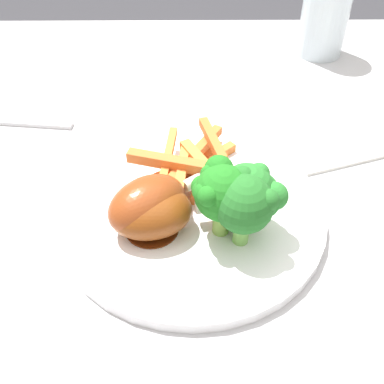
{
  "coord_description": "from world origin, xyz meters",
  "views": [
    {
      "loc": [
        0.07,
        0.37,
        1.07
      ],
      "look_at": [
        0.07,
        0.05,
        0.77
      ],
      "focal_mm": 43.26,
      "sensor_mm": 36.0,
      "label": 1
    }
  ],
  "objects_px": {
    "chicken_drumstick_near": "(156,212)",
    "broccoli_floret_back": "(219,191)",
    "chicken_drumstick_far": "(151,203)",
    "water_glass": "(325,14)",
    "carrot_fries_pile": "(190,165)",
    "dinner_plate": "(192,211)",
    "broccoli_floret_middle": "(243,203)",
    "dining_table": "(248,248)",
    "broccoli_floret_front": "(252,192)"
  },
  "relations": [
    {
      "from": "chicken_drumstick_far",
      "to": "water_glass",
      "type": "bearing_deg",
      "value": -122.56
    },
    {
      "from": "water_glass",
      "to": "broccoli_floret_back",
      "type": "bearing_deg",
      "value": 65.27
    },
    {
      "from": "dining_table",
      "to": "chicken_drumstick_near",
      "type": "bearing_deg",
      "value": 38.55
    },
    {
      "from": "broccoli_floret_front",
      "to": "broccoli_floret_middle",
      "type": "relative_size",
      "value": 0.93
    },
    {
      "from": "broccoli_floret_back",
      "to": "carrot_fries_pile",
      "type": "height_order",
      "value": "broccoli_floret_back"
    },
    {
      "from": "broccoli_floret_front",
      "to": "water_glass",
      "type": "distance_m",
      "value": 0.4
    },
    {
      "from": "dining_table",
      "to": "broccoli_floret_back",
      "type": "bearing_deg",
      "value": 60.79
    },
    {
      "from": "broccoli_floret_front",
      "to": "carrot_fries_pile",
      "type": "relative_size",
      "value": 0.59
    },
    {
      "from": "water_glass",
      "to": "dinner_plate",
      "type": "bearing_deg",
      "value": 60.5
    },
    {
      "from": "broccoli_floret_front",
      "to": "broccoli_floret_middle",
      "type": "bearing_deg",
      "value": 61.05
    },
    {
      "from": "chicken_drumstick_far",
      "to": "water_glass",
      "type": "xyz_separation_m",
      "value": [
        -0.23,
        -0.36,
        0.02
      ]
    },
    {
      "from": "dinner_plate",
      "to": "chicken_drumstick_far",
      "type": "relative_size",
      "value": 2.13
    },
    {
      "from": "dinner_plate",
      "to": "chicken_drumstick_far",
      "type": "height_order",
      "value": "chicken_drumstick_far"
    },
    {
      "from": "broccoli_floret_front",
      "to": "chicken_drumstick_near",
      "type": "height_order",
      "value": "broccoli_floret_front"
    },
    {
      "from": "broccoli_floret_front",
      "to": "chicken_drumstick_far",
      "type": "relative_size",
      "value": 0.56
    },
    {
      "from": "dining_table",
      "to": "broccoli_floret_front",
      "type": "xyz_separation_m",
      "value": [
        0.02,
        0.08,
        0.17
      ]
    },
    {
      "from": "chicken_drumstick_near",
      "to": "broccoli_floret_back",
      "type": "bearing_deg",
      "value": 177.4
    },
    {
      "from": "dining_table",
      "to": "broccoli_floret_middle",
      "type": "bearing_deg",
      "value": 73.91
    },
    {
      "from": "broccoli_floret_middle",
      "to": "water_glass",
      "type": "relative_size",
      "value": 0.6
    },
    {
      "from": "dining_table",
      "to": "chicken_drumstick_near",
      "type": "xyz_separation_m",
      "value": [
        0.1,
        0.08,
        0.15
      ]
    },
    {
      "from": "broccoli_floret_front",
      "to": "carrot_fries_pile",
      "type": "height_order",
      "value": "broccoli_floret_front"
    },
    {
      "from": "dinner_plate",
      "to": "chicken_drumstick_near",
      "type": "bearing_deg",
      "value": 39.76
    },
    {
      "from": "broccoli_floret_front",
      "to": "broccoli_floret_middle",
      "type": "distance_m",
      "value": 0.02
    },
    {
      "from": "dining_table",
      "to": "carrot_fries_pile",
      "type": "xyz_separation_m",
      "value": [
        0.07,
        0.01,
        0.14
      ]
    },
    {
      "from": "dinner_plate",
      "to": "water_glass",
      "type": "bearing_deg",
      "value": -119.5
    },
    {
      "from": "broccoli_floret_middle",
      "to": "chicken_drumstick_near",
      "type": "bearing_deg",
      "value": -11.21
    },
    {
      "from": "chicken_drumstick_far",
      "to": "broccoli_floret_front",
      "type": "bearing_deg",
      "value": 176.58
    },
    {
      "from": "dinner_plate",
      "to": "water_glass",
      "type": "height_order",
      "value": "water_glass"
    },
    {
      "from": "carrot_fries_pile",
      "to": "water_glass",
      "type": "height_order",
      "value": "water_glass"
    },
    {
      "from": "broccoli_floret_back",
      "to": "chicken_drumstick_far",
      "type": "xyz_separation_m",
      "value": [
        0.06,
        -0.01,
        -0.02
      ]
    },
    {
      "from": "carrot_fries_pile",
      "to": "broccoli_floret_back",
      "type": "bearing_deg",
      "value": 108.38
    },
    {
      "from": "dinner_plate",
      "to": "carrot_fries_pile",
      "type": "relative_size",
      "value": 2.27
    },
    {
      "from": "dining_table",
      "to": "broccoli_floret_middle",
      "type": "relative_size",
      "value": 13.72
    },
    {
      "from": "dining_table",
      "to": "chicken_drumstick_far",
      "type": "xyz_separation_m",
      "value": [
        0.11,
        0.07,
        0.15
      ]
    },
    {
      "from": "dining_table",
      "to": "water_glass",
      "type": "bearing_deg",
      "value": -113.37
    },
    {
      "from": "dinner_plate",
      "to": "chicken_drumstick_far",
      "type": "xyz_separation_m",
      "value": [
        0.04,
        0.02,
        0.03
      ]
    },
    {
      "from": "dining_table",
      "to": "broccoli_floret_front",
      "type": "relative_size",
      "value": 14.72
    },
    {
      "from": "dining_table",
      "to": "carrot_fries_pile",
      "type": "distance_m",
      "value": 0.16
    },
    {
      "from": "broccoli_floret_back",
      "to": "dinner_plate",
      "type": "bearing_deg",
      "value": -52.03
    },
    {
      "from": "chicken_drumstick_near",
      "to": "dining_table",
      "type": "bearing_deg",
      "value": -141.45
    },
    {
      "from": "carrot_fries_pile",
      "to": "chicken_drumstick_far",
      "type": "xyz_separation_m",
      "value": [
        0.03,
        0.06,
        0.01
      ]
    },
    {
      "from": "broccoli_floret_middle",
      "to": "chicken_drumstick_near",
      "type": "height_order",
      "value": "broccoli_floret_middle"
    },
    {
      "from": "carrot_fries_pile",
      "to": "broccoli_floret_middle",
      "type": "bearing_deg",
      "value": 116.87
    },
    {
      "from": "chicken_drumstick_near",
      "to": "broccoli_floret_middle",
      "type": "bearing_deg",
      "value": 168.79
    },
    {
      "from": "broccoli_floret_front",
      "to": "carrot_fries_pile",
      "type": "bearing_deg",
      "value": -51.95
    },
    {
      "from": "broccoli_floret_back",
      "to": "chicken_drumstick_far",
      "type": "height_order",
      "value": "broccoli_floret_back"
    },
    {
      "from": "carrot_fries_pile",
      "to": "dining_table",
      "type": "bearing_deg",
      "value": -172.54
    },
    {
      "from": "broccoli_floret_middle",
      "to": "broccoli_floret_back",
      "type": "height_order",
      "value": "same"
    },
    {
      "from": "chicken_drumstick_near",
      "to": "carrot_fries_pile",
      "type": "bearing_deg",
      "value": -112.94
    },
    {
      "from": "broccoli_floret_front",
      "to": "chicken_drumstick_near",
      "type": "relative_size",
      "value": 0.5
    }
  ]
}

